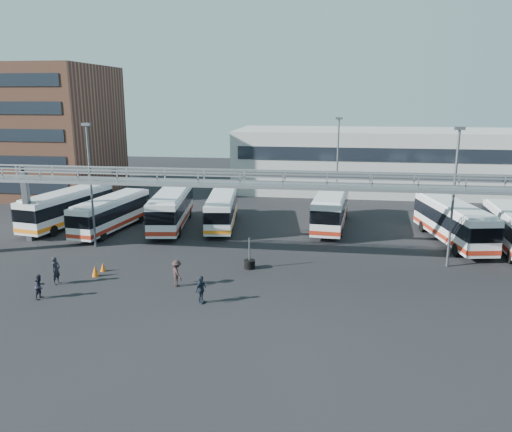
# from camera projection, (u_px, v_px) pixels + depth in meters

# --- Properties ---
(ground) EXTENTS (140.00, 140.00, 0.00)m
(ground) POSITION_uv_depth(u_px,v_px,m) (276.00, 294.00, 31.82)
(ground) COLOR black
(ground) RESTS_ON ground
(gantry) EXTENTS (51.40, 5.15, 7.10)m
(gantry) POSITION_uv_depth(u_px,v_px,m) (285.00, 192.00, 36.18)
(gantry) COLOR gray
(gantry) RESTS_ON ground
(apartment_building) EXTENTS (18.00, 15.00, 16.00)m
(apartment_building) POSITION_uv_depth(u_px,v_px,m) (36.00, 131.00, 63.52)
(apartment_building) COLOR brown
(apartment_building) RESTS_ON ground
(warehouse) EXTENTS (42.00, 14.00, 8.00)m
(warehouse) POSITION_uv_depth(u_px,v_px,m) (396.00, 160.00, 65.79)
(warehouse) COLOR #9E9E99
(warehouse) RESTS_ON ground
(light_pole_left) EXTENTS (0.70, 0.35, 10.21)m
(light_pole_left) POSITION_uv_depth(u_px,v_px,m) (90.00, 179.00, 40.39)
(light_pole_left) COLOR #4C4F54
(light_pole_left) RESTS_ON ground
(light_pole_mid) EXTENTS (0.70, 0.35, 10.21)m
(light_pole_mid) POSITION_uv_depth(u_px,v_px,m) (454.00, 190.00, 35.56)
(light_pole_mid) COLOR #4C4F54
(light_pole_mid) RESTS_ON ground
(light_pole_back) EXTENTS (0.70, 0.35, 10.21)m
(light_pole_back) POSITION_uv_depth(u_px,v_px,m) (337.00, 162.00, 51.10)
(light_pole_back) COLOR #4C4F54
(light_pole_back) RESTS_ON ground
(bus_0) EXTENTS (4.60, 11.56, 3.42)m
(bus_0) POSITION_uv_depth(u_px,v_px,m) (67.00, 207.00, 48.08)
(bus_0) COLOR silver
(bus_0) RESTS_ON ground
(bus_1) EXTENTS (3.81, 10.70, 3.18)m
(bus_1) POSITION_uv_depth(u_px,v_px,m) (111.00, 212.00, 46.35)
(bus_1) COLOR silver
(bus_1) RESTS_ON ground
(bus_2) EXTENTS (4.29, 11.81, 3.51)m
(bus_2) POSITION_uv_depth(u_px,v_px,m) (171.00, 207.00, 47.57)
(bus_2) COLOR silver
(bus_2) RESTS_ON ground
(bus_3) EXTENTS (3.68, 10.62, 3.16)m
(bus_3) POSITION_uv_depth(u_px,v_px,m) (222.00, 209.00, 47.90)
(bus_3) COLOR silver
(bus_3) RESTS_ON ground
(bus_5) EXTENTS (3.67, 11.70, 3.50)m
(bus_5) POSITION_uv_depth(u_px,v_px,m) (331.00, 207.00, 47.59)
(bus_5) COLOR silver
(bus_5) RESTS_ON ground
(bus_7) EXTENTS (4.70, 11.72, 3.47)m
(bus_7) POSITION_uv_depth(u_px,v_px,m) (453.00, 221.00, 42.40)
(bus_7) COLOR silver
(bus_7) RESTS_ON ground
(pedestrian_a) EXTENTS (0.57, 0.76, 1.91)m
(pedestrian_a) POSITION_uv_depth(u_px,v_px,m) (56.00, 270.00, 33.23)
(pedestrian_a) COLOR black
(pedestrian_a) RESTS_ON ground
(pedestrian_b) EXTENTS (0.74, 0.87, 1.57)m
(pedestrian_b) POSITION_uv_depth(u_px,v_px,m) (40.00, 286.00, 30.89)
(pedestrian_b) COLOR #26222F
(pedestrian_b) RESTS_ON ground
(pedestrian_c) EXTENTS (1.25, 1.31, 1.79)m
(pedestrian_c) POSITION_uv_depth(u_px,v_px,m) (177.00, 273.00, 32.88)
(pedestrian_c) COLOR #2D1F1E
(pedestrian_c) RESTS_ON ground
(pedestrian_d) EXTENTS (0.74, 1.10, 1.73)m
(pedestrian_d) POSITION_uv_depth(u_px,v_px,m) (201.00, 290.00, 30.18)
(pedestrian_d) COLOR #1A2330
(pedestrian_d) RESTS_ON ground
(cone_left) EXTENTS (0.54, 0.54, 0.78)m
(cone_left) POSITION_uv_depth(u_px,v_px,m) (95.00, 271.00, 34.80)
(cone_left) COLOR #D0590B
(cone_left) RESTS_ON ground
(cone_right) EXTENTS (0.52, 0.52, 0.63)m
(cone_right) POSITION_uv_depth(u_px,v_px,m) (103.00, 267.00, 35.84)
(cone_right) COLOR #D0590B
(cone_right) RESTS_ON ground
(tire_stack) EXTENTS (0.81, 0.81, 2.32)m
(tire_stack) POSITION_uv_depth(u_px,v_px,m) (249.00, 263.00, 36.39)
(tire_stack) COLOR black
(tire_stack) RESTS_ON ground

